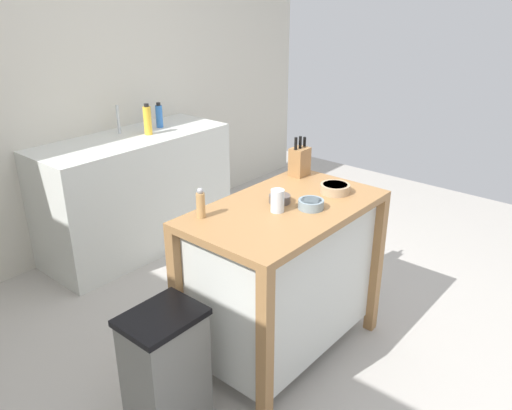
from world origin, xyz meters
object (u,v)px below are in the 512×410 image
(knife_block, at_px, (300,161))
(bowl_ceramic_wide, at_px, (335,188))
(kitchen_island, at_px, (284,273))
(bowl_stoneware_deep, at_px, (311,204))
(bottle_spray_cleaner, at_px, (148,120))
(bowl_ceramic_small, at_px, (280,199))
(trash_bin, at_px, (166,370))
(bottle_dish_soap, at_px, (159,116))
(pepper_grinder, at_px, (201,204))
(sink_faucet, at_px, (118,119))
(drinking_cup, at_px, (277,201))

(knife_block, relative_size, bowl_ceramic_wide, 1.49)
(bowl_ceramic_wide, bearing_deg, kitchen_island, 163.50)
(bowl_stoneware_deep, xyz_separation_m, bottle_spray_cleaner, (0.37, 1.76, 0.09))
(bowl_ceramic_small, bearing_deg, kitchen_island, -108.68)
(trash_bin, xyz_separation_m, bottle_dish_soap, (1.41, 1.67, 0.70))
(trash_bin, bearing_deg, pepper_grinder, 20.11)
(bowl_ceramic_small, bearing_deg, bowl_ceramic_wide, -25.67)
(sink_faucet, bearing_deg, trash_bin, -121.82)
(bowl_ceramic_small, height_order, bottle_dish_soap, bottle_dish_soap)
(kitchen_island, bearing_deg, bottle_dish_soap, 70.33)
(pepper_grinder, xyz_separation_m, bottle_dish_soap, (1.01, 1.52, 0.02))
(drinking_cup, relative_size, trash_bin, 0.19)
(bowl_ceramic_small, distance_m, pepper_grinder, 0.44)
(knife_block, height_order, bowl_stoneware_deep, knife_block)
(trash_bin, xyz_separation_m, bottle_spray_cleaner, (1.21, 1.56, 0.71))
(pepper_grinder, height_order, sink_faucet, sink_faucet)
(knife_block, relative_size, drinking_cup, 2.09)
(drinking_cup, height_order, sink_faucet, sink_faucet)
(bottle_dish_soap, bearing_deg, bowl_ceramic_wide, -99.28)
(knife_block, relative_size, bowl_stoneware_deep, 1.85)
(drinking_cup, height_order, trash_bin, drinking_cup)
(bowl_ceramic_small, distance_m, bottle_dish_soap, 1.80)
(trash_bin, distance_m, bottle_spray_cleaner, 2.10)
(bowl_stoneware_deep, distance_m, bottle_spray_cleaner, 1.80)
(trash_bin, bearing_deg, drinking_cup, -7.42)
(kitchen_island, relative_size, knife_block, 4.49)
(bowl_ceramic_wide, xyz_separation_m, trash_bin, (-1.11, 0.18, -0.63))
(drinking_cup, relative_size, pepper_grinder, 0.75)
(bowl_ceramic_wide, xyz_separation_m, drinking_cup, (-0.41, 0.09, 0.03))
(bowl_ceramic_small, distance_m, drinking_cup, 0.12)
(sink_faucet, relative_size, bottle_spray_cleaner, 0.92)
(kitchen_island, distance_m, pepper_grinder, 0.65)
(bowl_stoneware_deep, distance_m, bowl_ceramic_wide, 0.27)
(bowl_ceramic_wide, bearing_deg, sink_faucet, 90.65)
(bowl_stoneware_deep, relative_size, sink_faucet, 0.60)
(bowl_ceramic_wide, height_order, bottle_dish_soap, bottle_dish_soap)
(drinking_cup, xyz_separation_m, trash_bin, (-0.71, 0.09, -0.66))
(bowl_ceramic_wide, height_order, trash_bin, bowl_ceramic_wide)
(bowl_ceramic_small, bearing_deg, bottle_spray_cleaner, 75.60)
(trash_bin, height_order, bottle_dish_soap, bottle_dish_soap)
(knife_block, bearing_deg, bowl_ceramic_small, -157.41)
(sink_faucet, bearing_deg, kitchen_island, -99.31)
(knife_block, xyz_separation_m, bowl_stoneware_deep, (-0.37, -0.34, -0.06))
(knife_block, bearing_deg, trash_bin, -173.40)
(kitchen_island, bearing_deg, knife_block, 27.42)
(bowl_stoneware_deep, distance_m, trash_bin, 1.07)
(knife_block, bearing_deg, bottle_dish_soap, 82.69)
(kitchen_island, bearing_deg, pepper_grinder, 148.87)
(bowl_ceramic_wide, distance_m, sink_faucet, 1.94)
(kitchen_island, height_order, bottle_dish_soap, bottle_dish_soap)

